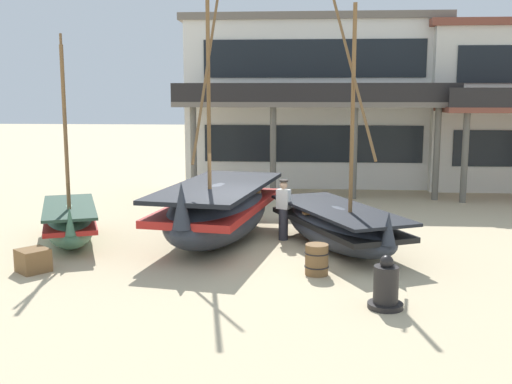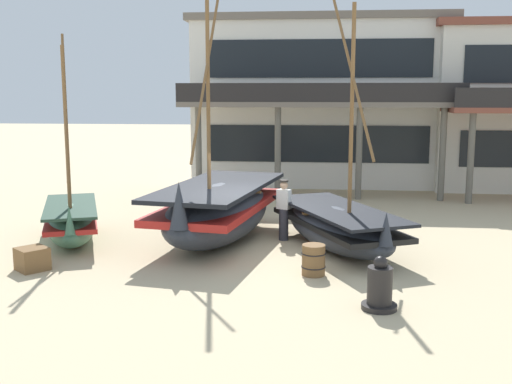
% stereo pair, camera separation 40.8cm
% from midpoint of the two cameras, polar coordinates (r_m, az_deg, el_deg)
% --- Properties ---
extents(ground_plane, '(120.00, 120.00, 0.00)m').
position_cam_midpoint_polar(ground_plane, '(15.87, -1.01, -5.58)').
color(ground_plane, '#CCB78E').
extents(fishing_boat_near_left, '(3.66, 5.17, 6.43)m').
position_cam_midpoint_polar(fishing_boat_near_left, '(16.18, 6.92, -3.12)').
color(fishing_boat_near_left, '#2D333D').
rests_on(fishing_boat_near_left, ground).
extents(fishing_boat_centre_large, '(3.26, 6.09, 7.32)m').
position_cam_midpoint_polar(fishing_boat_centre_large, '(16.84, -4.23, -1.70)').
color(fishing_boat_centre_large, '#2D333D').
rests_on(fishing_boat_centre_large, ground).
extents(fishing_boat_far_right, '(2.62, 4.03, 5.57)m').
position_cam_midpoint_polar(fishing_boat_far_right, '(17.44, -17.49, -2.66)').
color(fishing_boat_far_right, '#427056').
rests_on(fishing_boat_far_right, ground).
extents(fisherman_by_hull, '(0.42, 0.36, 1.68)m').
position_cam_midpoint_polar(fisherman_by_hull, '(16.98, 1.87, -1.71)').
color(fisherman_by_hull, '#33333D').
rests_on(fisherman_by_hull, ground).
extents(capstan_winch, '(0.68, 0.68, 1.04)m').
position_cam_midpoint_polar(capstan_winch, '(12.01, 10.97, -8.64)').
color(capstan_winch, black).
rests_on(capstan_winch, ground).
extents(wooden_barrel, '(0.56, 0.56, 0.70)m').
position_cam_midpoint_polar(wooden_barrel, '(13.93, 4.80, -6.25)').
color(wooden_barrel, brown).
rests_on(wooden_barrel, ground).
extents(cargo_crate, '(0.89, 0.89, 0.53)m').
position_cam_midpoint_polar(cargo_crate, '(15.09, -20.66, -5.95)').
color(cargo_crate, brown).
rests_on(cargo_crate, ground).
extents(harbor_building_main, '(11.20, 8.85, 7.26)m').
position_cam_midpoint_polar(harbor_building_main, '(28.70, 4.81, 8.41)').
color(harbor_building_main, white).
rests_on(harbor_building_main, ground).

